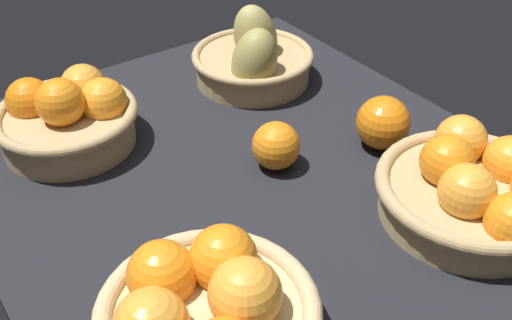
# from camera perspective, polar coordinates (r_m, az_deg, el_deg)

# --- Properties ---
(market_tray) EXTENTS (0.84, 0.72, 0.03)m
(market_tray) POSITION_cam_1_polar(r_m,az_deg,el_deg) (0.87, -0.34, -2.22)
(market_tray) COLOR black
(market_tray) RESTS_ON ground
(basket_far_right) EXTENTS (0.21, 0.21, 0.12)m
(basket_far_right) POSITION_cam_1_polar(r_m,az_deg,el_deg) (0.95, -17.16, 3.98)
(basket_far_right) COLOR tan
(basket_far_right) RESTS_ON market_tray
(basket_far_left) EXTENTS (0.23, 0.23, 0.11)m
(basket_far_left) POSITION_cam_1_polar(r_m,az_deg,el_deg) (0.63, -4.73, -14.11)
(basket_far_left) COLOR tan
(basket_far_left) RESTS_ON market_tray
(basket_near_right_pears) EXTENTS (0.21, 0.21, 0.14)m
(basket_near_right_pears) POSITION_cam_1_polar(r_m,az_deg,el_deg) (1.07, -0.23, 9.40)
(basket_near_right_pears) COLOR tan
(basket_near_right_pears) RESTS_ON market_tray
(basket_near_left) EXTENTS (0.24, 0.24, 0.11)m
(basket_near_left) POSITION_cam_1_polar(r_m,az_deg,el_deg) (0.82, 19.92, -2.57)
(basket_near_left) COLOR tan
(basket_near_left) RESTS_ON market_tray
(loose_orange_front_gap) EXTENTS (0.08, 0.08, 0.08)m
(loose_orange_front_gap) POSITION_cam_1_polar(r_m,az_deg,el_deg) (0.92, 11.80, 3.43)
(loose_orange_front_gap) COLOR orange
(loose_orange_front_gap) RESTS_ON market_tray
(loose_orange_back_gap) EXTENTS (0.07, 0.07, 0.07)m
(loose_orange_back_gap) POSITION_cam_1_polar(r_m,az_deg,el_deg) (0.86, 1.89, 1.35)
(loose_orange_back_gap) COLOR orange
(loose_orange_back_gap) RESTS_ON market_tray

